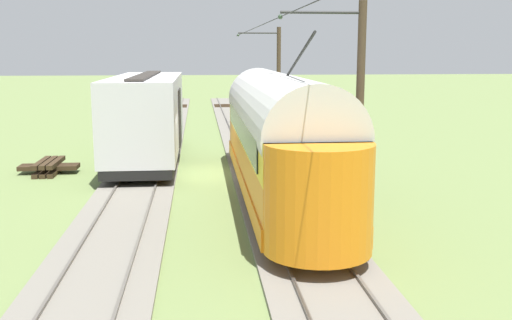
# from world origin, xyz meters

# --- Properties ---
(ground_plane) EXTENTS (220.00, 220.00, 0.00)m
(ground_plane) POSITION_xyz_m (0.00, 0.00, 0.00)
(ground_plane) COLOR olive
(track_streetcar_siding) EXTENTS (2.80, 80.00, 0.18)m
(track_streetcar_siding) POSITION_xyz_m (-2.53, -0.31, 0.05)
(track_streetcar_siding) COLOR slate
(track_streetcar_siding) RESTS_ON ground
(track_adjacent_siding) EXTENTS (2.80, 80.00, 0.18)m
(track_adjacent_siding) POSITION_xyz_m (2.53, -0.31, 0.05)
(track_adjacent_siding) COLOR slate
(track_adjacent_siding) RESTS_ON ground
(vintage_streetcar) EXTENTS (2.65, 16.51, 5.32)m
(vintage_streetcar) POSITION_xyz_m (-2.53, 4.16, 2.26)
(vintage_streetcar) COLOR orange
(vintage_streetcar) RESTS_ON ground
(boxcar_adjacent) EXTENTS (2.96, 11.55, 3.85)m
(boxcar_adjacent) POSITION_xyz_m (2.52, -3.07, 2.16)
(boxcar_adjacent) COLOR silver
(boxcar_adjacent) RESTS_ON ground
(catenary_pole_foreground) EXTENTS (2.96, 0.28, 6.69)m
(catenary_pole_foreground) POSITION_xyz_m (-5.18, -15.82, 3.51)
(catenary_pole_foreground) COLOR #423323
(catenary_pole_foreground) RESTS_ON ground
(catenary_pole_mid_near) EXTENTS (2.96, 0.28, 6.69)m
(catenary_pole_mid_near) POSITION_xyz_m (-5.18, 4.61, 3.51)
(catenary_pole_mid_near) COLOR #423323
(catenary_pole_mid_near) RESTS_ON ground
(overhead_wire_run) EXTENTS (2.76, 44.85, 0.18)m
(overhead_wire_run) POSITION_xyz_m (-2.58, 3.84, 6.14)
(overhead_wire_run) COLOR black
(overhead_wire_run) RESTS_ON ground
(switch_stand) EXTENTS (0.50, 0.30, 1.24)m
(switch_stand) POSITION_xyz_m (-4.02, -9.33, 0.70)
(switch_stand) COLOR black
(switch_stand) RESTS_ON ground
(spare_tie_stack) EXTENTS (2.40, 2.40, 0.54)m
(spare_tie_stack) POSITION_xyz_m (6.47, -0.81, 0.27)
(spare_tie_stack) COLOR #382819
(spare_tie_stack) RESTS_ON ground
(track_end_bumper) EXTENTS (1.80, 0.60, 0.80)m
(track_end_bumper) POSITION_xyz_m (2.53, -9.44, 0.40)
(track_end_bumper) COLOR #B2A519
(track_end_bumper) RESTS_ON ground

